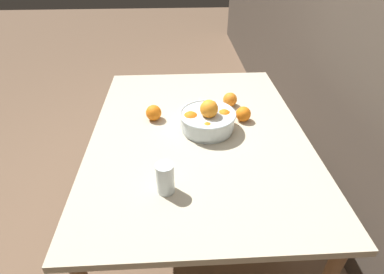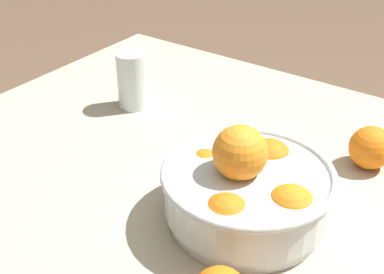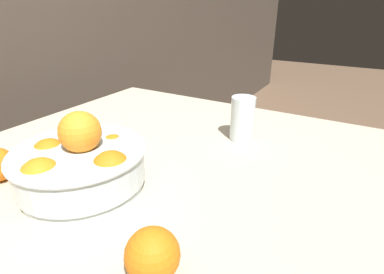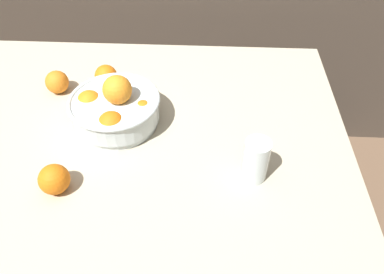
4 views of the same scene
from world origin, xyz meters
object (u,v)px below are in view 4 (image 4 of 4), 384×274
object	(u,v)px
juice_glass	(255,162)
orange_loose_aside	(54,179)
orange_loose_front	(106,76)
fruit_bowl	(115,108)
orange_loose_near_bowl	(57,82)

from	to	relation	value
juice_glass	orange_loose_aside	distance (m)	0.50
orange_loose_front	juice_glass	bearing A→B (deg)	-38.91
fruit_bowl	juice_glass	bearing A→B (deg)	-25.65
orange_loose_near_bowl	orange_loose_front	world-z (taller)	same
orange_loose_near_bowl	orange_loose_aside	size ratio (longest dim) A/B	0.96
juice_glass	orange_loose_aside	world-z (taller)	juice_glass
orange_loose_aside	orange_loose_near_bowl	bearing A→B (deg)	106.46
orange_loose_near_bowl	orange_loose_front	distance (m)	0.16
fruit_bowl	orange_loose_near_bowl	world-z (taller)	fruit_bowl
juice_glass	orange_loose_front	size ratio (longest dim) A/B	1.65
juice_glass	orange_loose_front	world-z (taller)	juice_glass
fruit_bowl	juice_glass	size ratio (longest dim) A/B	2.15
fruit_bowl	orange_loose_front	distance (m)	0.20
juice_glass	orange_loose_near_bowl	distance (m)	0.70
juice_glass	orange_loose_front	distance (m)	0.60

